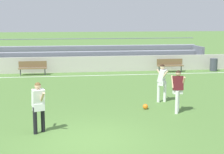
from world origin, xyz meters
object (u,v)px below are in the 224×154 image
(bench_near_bin, at_px, (170,64))
(player_white_deep_cover, at_px, (162,80))
(player_dark_trailing_run, at_px, (178,87))
(bench_far_left, at_px, (33,67))
(bleacher_stand, at_px, (57,56))
(trash_bin, at_px, (214,65))
(soccer_ball, at_px, (145,107))
(player_white_on_ball, at_px, (38,103))

(bench_near_bin, xyz_separation_m, player_white_deep_cover, (-2.90, -8.13, 0.46))
(bench_near_bin, distance_m, player_dark_trailing_run, 10.29)
(bench_far_left, bearing_deg, bleacher_stand, 62.05)
(bleacher_stand, distance_m, bench_far_left, 3.22)
(trash_bin, bearing_deg, player_white_deep_cover, -126.58)
(bench_near_bin, bearing_deg, soccer_ball, -112.85)
(bleacher_stand, relative_size, trash_bin, 24.70)
(trash_bin, height_order, player_white_on_ball, player_white_on_ball)
(bench_near_bin, xyz_separation_m, soccer_ball, (-3.89, -9.24, -0.44))
(player_white_on_ball, distance_m, soccer_ball, 4.82)
(bench_near_bin, height_order, player_white_on_ball, player_white_on_ball)
(bleacher_stand, height_order, bench_far_left, bleacher_stand)
(player_white_deep_cover, height_order, player_white_on_ball, player_white_deep_cover)
(bleacher_stand, distance_m, player_white_on_ball, 14.45)
(player_dark_trailing_run, bearing_deg, trash_bin, 59.14)
(bench_far_left, distance_m, player_white_deep_cover, 10.31)
(bench_far_left, distance_m, trash_bin, 12.40)
(player_dark_trailing_run, relative_size, player_white_on_ball, 1.01)
(player_dark_trailing_run, distance_m, soccer_ball, 1.58)
(bleacher_stand, distance_m, player_white_deep_cover, 11.98)
(player_white_deep_cover, xyz_separation_m, player_white_on_ball, (-5.08, -3.49, -0.01))
(trash_bin, xyz_separation_m, soccer_ball, (-7.07, -9.29, -0.33))
(bench_far_left, xyz_separation_m, player_white_on_ball, (1.24, -11.62, 0.45))
(bench_far_left, height_order, player_white_on_ball, player_white_on_ball)
(bleacher_stand, bearing_deg, bench_near_bin, -20.11)
(bleacher_stand, relative_size, bench_far_left, 12.09)
(bench_near_bin, bearing_deg, player_dark_trailing_run, -105.64)
(bleacher_stand, bearing_deg, soccer_ball, -72.38)
(trash_bin, bearing_deg, player_dark_trailing_run, -120.86)
(player_dark_trailing_run, xyz_separation_m, player_white_deep_cover, (-0.13, 1.77, -0.01))
(player_white_on_ball, bearing_deg, bleacher_stand, 88.97)
(bench_far_left, xyz_separation_m, player_white_deep_cover, (6.32, -8.13, 0.46))
(player_dark_trailing_run, bearing_deg, bench_near_bin, 74.36)
(bleacher_stand, relative_size, player_white_deep_cover, 12.89)
(player_dark_trailing_run, relative_size, soccer_ball, 7.71)
(player_dark_trailing_run, height_order, soccer_ball, player_dark_trailing_run)
(bench_far_left, relative_size, player_dark_trailing_run, 1.06)
(trash_bin, xyz_separation_m, player_white_deep_cover, (-6.08, -8.19, 0.57))
(bench_near_bin, xyz_separation_m, trash_bin, (3.18, 0.05, -0.11))
(player_dark_trailing_run, height_order, player_white_on_ball, player_dark_trailing_run)
(bench_near_bin, xyz_separation_m, player_white_on_ball, (-7.98, -11.62, 0.45))
(player_dark_trailing_run, bearing_deg, bleacher_stand, 111.26)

